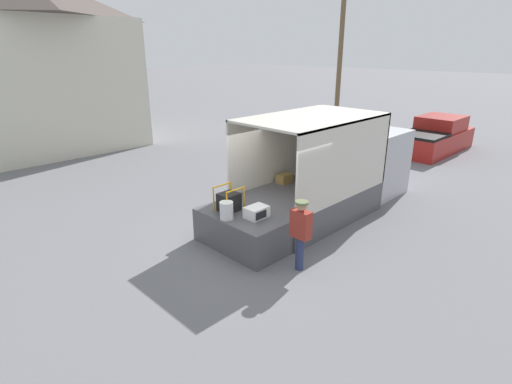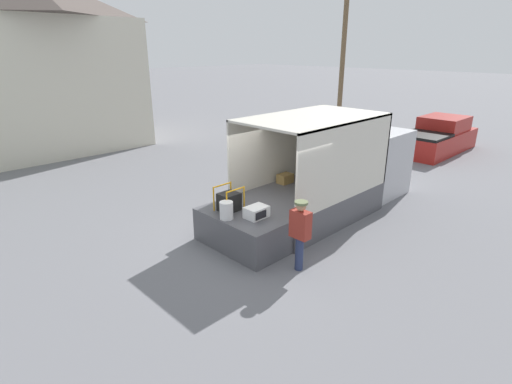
% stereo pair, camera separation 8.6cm
% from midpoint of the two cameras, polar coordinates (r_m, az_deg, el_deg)
% --- Properties ---
extents(ground_plane, '(160.00, 160.00, 0.00)m').
position_cam_midpoint_polar(ground_plane, '(10.34, 0.20, -6.59)').
color(ground_plane, slate).
extents(box_truck, '(6.07, 2.39, 2.90)m').
position_cam_midpoint_polar(box_truck, '(12.56, 11.60, 2.32)').
color(box_truck, '#B2B2B7').
rests_on(box_truck, ground).
extents(tailgate_deck, '(1.23, 2.27, 0.84)m').
position_cam_midpoint_polar(tailgate_deck, '(9.77, -2.34, -5.51)').
color(tailgate_deck, '#4C4C51').
rests_on(tailgate_deck, ground).
extents(microwave, '(0.54, 0.41, 0.27)m').
position_cam_midpoint_polar(microwave, '(9.38, -0.17, -2.89)').
color(microwave, white).
rests_on(microwave, tailgate_deck).
extents(portable_generator, '(0.59, 0.53, 0.62)m').
position_cam_midpoint_polar(portable_generator, '(9.78, -4.07, -1.34)').
color(portable_generator, black).
rests_on(portable_generator, tailgate_deck).
extents(orange_bucket, '(0.32, 0.32, 0.42)m').
position_cam_midpoint_polar(orange_bucket, '(9.30, -4.50, -2.65)').
color(orange_bucket, silver).
rests_on(orange_bucket, tailgate_deck).
extents(worker_person, '(0.29, 0.44, 1.61)m').
position_cam_midpoint_polar(worker_person, '(8.59, 6.12, -5.25)').
color(worker_person, navy).
rests_on(worker_person, ground).
extents(pickup_truck_red, '(4.86, 1.93, 1.58)m').
position_cam_midpoint_polar(pickup_truck_red, '(20.61, 24.08, 7.15)').
color(pickup_truck_red, maroon).
rests_on(pickup_truck_red, ground).
extents(house_backdrop, '(8.69, 6.53, 7.94)m').
position_cam_midpoint_polar(house_backdrop, '(21.65, -29.83, 15.96)').
color(house_backdrop, beige).
rests_on(house_backdrop, ground).
extents(utility_pole, '(1.80, 0.28, 8.05)m').
position_cam_midpoint_polar(utility_pole, '(24.76, 11.83, 18.57)').
color(utility_pole, brown).
rests_on(utility_pole, ground).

